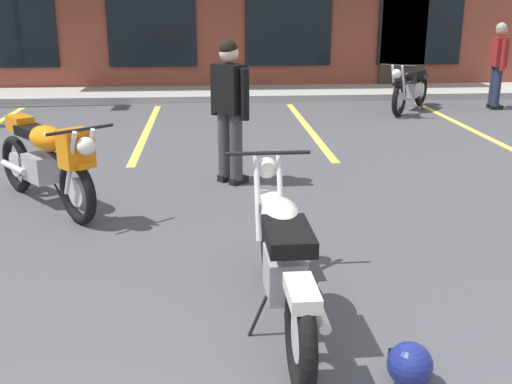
{
  "coord_description": "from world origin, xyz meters",
  "views": [
    {
      "loc": [
        -0.33,
        -1.17,
        2.09
      ],
      "look_at": [
        0.05,
        3.64,
        0.55
      ],
      "focal_mm": 42.39,
      "sensor_mm": 36.0,
      "label": 1
    }
  ],
  "objects_px": {
    "person_in_black_shirt": "(498,61)",
    "helmet_on_pavement": "(410,364)",
    "motorcycle_blue_standard": "(411,87)",
    "motorcycle_foreground_classic": "(283,258)",
    "person_in_shorts_foreground": "(230,103)",
    "motorcycle_black_cruiser": "(47,160)"
  },
  "relations": [
    {
      "from": "person_in_black_shirt",
      "to": "helmet_on_pavement",
      "type": "bearing_deg",
      "value": -117.62
    },
    {
      "from": "motorcycle_blue_standard",
      "to": "person_in_black_shirt",
      "type": "relative_size",
      "value": 1.09
    },
    {
      "from": "helmet_on_pavement",
      "to": "motorcycle_blue_standard",
      "type": "bearing_deg",
      "value": 71.87
    },
    {
      "from": "motorcycle_foreground_classic",
      "to": "person_in_shorts_foreground",
      "type": "relative_size",
      "value": 1.26
    },
    {
      "from": "motorcycle_foreground_classic",
      "to": "motorcycle_black_cruiser",
      "type": "relative_size",
      "value": 1.19
    },
    {
      "from": "person_in_black_shirt",
      "to": "person_in_shorts_foreground",
      "type": "bearing_deg",
      "value": -139.01
    },
    {
      "from": "person_in_black_shirt",
      "to": "helmet_on_pavement",
      "type": "height_order",
      "value": "person_in_black_shirt"
    },
    {
      "from": "motorcycle_black_cruiser",
      "to": "person_in_black_shirt",
      "type": "distance_m",
      "value": 9.23
    },
    {
      "from": "person_in_shorts_foreground",
      "to": "helmet_on_pavement",
      "type": "distance_m",
      "value": 4.23
    },
    {
      "from": "motorcycle_black_cruiser",
      "to": "motorcycle_blue_standard",
      "type": "bearing_deg",
      "value": 44.09
    },
    {
      "from": "motorcycle_black_cruiser",
      "to": "helmet_on_pavement",
      "type": "height_order",
      "value": "motorcycle_black_cruiser"
    },
    {
      "from": "motorcycle_black_cruiser",
      "to": "helmet_on_pavement",
      "type": "distance_m",
      "value": 4.29
    },
    {
      "from": "motorcycle_blue_standard",
      "to": "helmet_on_pavement",
      "type": "bearing_deg",
      "value": -108.13
    },
    {
      "from": "motorcycle_black_cruiser",
      "to": "motorcycle_foreground_classic",
      "type": "bearing_deg",
      "value": -49.65
    },
    {
      "from": "motorcycle_foreground_classic",
      "to": "motorcycle_blue_standard",
      "type": "height_order",
      "value": "same"
    },
    {
      "from": "motorcycle_black_cruiser",
      "to": "person_in_shorts_foreground",
      "type": "bearing_deg",
      "value": 22.69
    },
    {
      "from": "motorcycle_foreground_classic",
      "to": "motorcycle_black_cruiser",
      "type": "distance_m",
      "value": 3.28
    },
    {
      "from": "person_in_black_shirt",
      "to": "helmet_on_pavement",
      "type": "xyz_separation_m",
      "value": [
        -4.61,
        -8.81,
        -0.82
      ]
    },
    {
      "from": "motorcycle_black_cruiser",
      "to": "motorcycle_blue_standard",
      "type": "xyz_separation_m",
      "value": [
        5.6,
        5.43,
        -0.07
      ]
    },
    {
      "from": "motorcycle_foreground_classic",
      "to": "person_in_black_shirt",
      "type": "relative_size",
      "value": 1.26
    },
    {
      "from": "person_in_black_shirt",
      "to": "helmet_on_pavement",
      "type": "distance_m",
      "value": 9.98
    },
    {
      "from": "person_in_shorts_foreground",
      "to": "motorcycle_blue_standard",
      "type": "bearing_deg",
      "value": 51.38
    }
  ]
}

